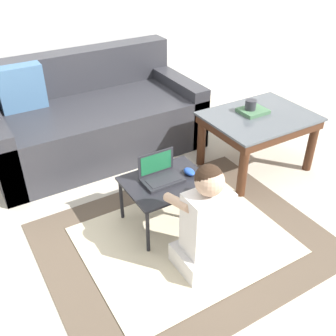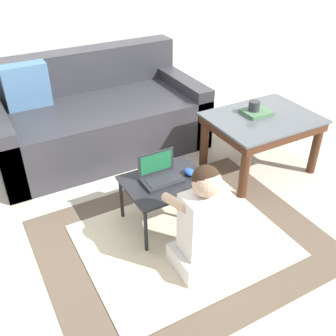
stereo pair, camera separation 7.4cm
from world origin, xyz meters
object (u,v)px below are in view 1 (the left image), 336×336
coffee_table (258,124)px  laptop (161,176)px  person_seated (206,224)px  book_on_table (253,111)px  computer_mouse (189,172)px  couch (92,119)px  laptop_desk (166,186)px  cup_on_table (250,106)px

coffee_table → laptop: laptop is taller
person_seated → book_on_table: size_ratio=3.33×
coffee_table → computer_mouse: bearing=-163.4°
couch → coffee_table: couch is taller
laptop_desk → computer_mouse: bearing=-2.6°
computer_mouse → person_seated: size_ratio=0.13×
couch → coffee_table: 1.44m
laptop → person_seated: (0.03, -0.48, -0.07)m
cup_on_table → person_seated: bearing=-141.5°
computer_mouse → laptop: bearing=170.0°
computer_mouse → book_on_table: bearing=21.1°
couch → laptop_desk: (0.04, -1.23, 0.02)m
computer_mouse → couch: bearing=99.8°
coffee_table → person_seated: 1.22m
computer_mouse → book_on_table: book_on_table is taller
laptop → coffee_table: bearing=11.6°
laptop → book_on_table: bearing=15.4°
cup_on_table → book_on_table: size_ratio=0.50×
coffee_table → computer_mouse: size_ratio=8.72×
person_seated → book_on_table: person_seated is taller
couch → person_seated: 1.68m
book_on_table → computer_mouse: bearing=-158.9°
couch → coffee_table: (1.04, -0.99, 0.11)m
book_on_table → person_seated: bearing=-142.6°
laptop_desk → person_seated: 0.45m
laptop_desk → book_on_table: (0.99, 0.31, 0.18)m
computer_mouse → coffee_table: bearing=16.6°
coffee_table → cup_on_table: (-0.04, 0.08, 0.13)m
laptop_desk → book_on_table: size_ratio=2.55×
laptop_desk → coffee_table: bearing=13.4°
coffee_table → book_on_table: (-0.01, 0.07, 0.09)m
coffee_table → laptop_desk: 1.03m
person_seated → couch: bearing=91.3°
coffee_table → laptop_desk: coffee_table is taller
laptop → person_seated: bearing=-86.9°
computer_mouse → book_on_table: size_ratio=0.45×
laptop_desk → person_seated: (-0.00, -0.45, 0.00)m
couch → cup_on_table: 1.38m
person_seated → cup_on_table: person_seated is taller
couch → person_seated: couch is taller
computer_mouse → cup_on_table: 0.87m
book_on_table → couch: bearing=138.1°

